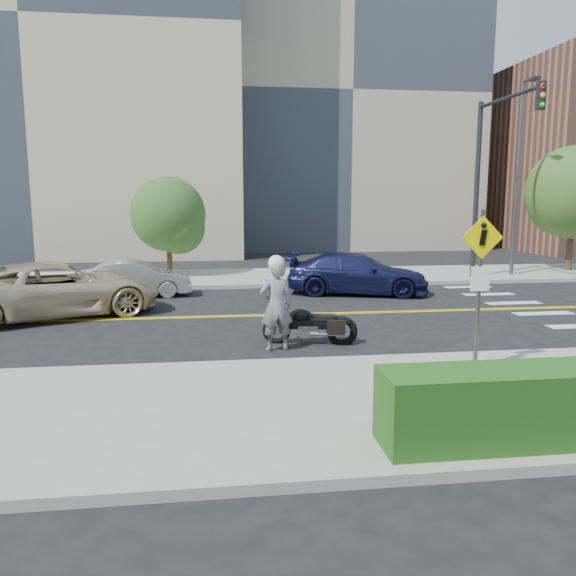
{
  "coord_description": "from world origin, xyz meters",
  "views": [
    {
      "loc": [
        -0.58,
        -15.89,
        3.33
      ],
      "look_at": [
        1.16,
        -2.57,
        1.2
      ],
      "focal_mm": 35.0,
      "sensor_mm": 36.0,
      "label": 1
    }
  ],
  "objects_px": {
    "motorcycle": "(310,316)",
    "suv": "(58,289)",
    "pedestrian_sign": "(480,275)",
    "parked_car_silver": "(135,279)",
    "motorcyclist": "(276,303)",
    "parked_car_blue": "(357,274)"
  },
  "relations": [
    {
      "from": "suv",
      "to": "parked_car_silver",
      "type": "relative_size",
      "value": 1.5
    },
    {
      "from": "motorcycle",
      "to": "parked_car_silver",
      "type": "relative_size",
      "value": 0.56
    },
    {
      "from": "parked_car_blue",
      "to": "parked_car_silver",
      "type": "bearing_deg",
      "value": 101.78
    },
    {
      "from": "suv",
      "to": "motorcyclist",
      "type": "bearing_deg",
      "value": -151.35
    },
    {
      "from": "pedestrian_sign",
      "to": "parked_car_silver",
      "type": "bearing_deg",
      "value": 126.75
    },
    {
      "from": "motorcyclist",
      "to": "suv",
      "type": "height_order",
      "value": "motorcyclist"
    },
    {
      "from": "parked_car_silver",
      "to": "parked_car_blue",
      "type": "distance_m",
      "value": 7.74
    },
    {
      "from": "parked_car_blue",
      "to": "suv",
      "type": "bearing_deg",
      "value": 120.89
    },
    {
      "from": "pedestrian_sign",
      "to": "motorcycle",
      "type": "bearing_deg",
      "value": 131.23
    },
    {
      "from": "motorcycle",
      "to": "suv",
      "type": "relative_size",
      "value": 0.37
    },
    {
      "from": "parked_car_silver",
      "to": "parked_car_blue",
      "type": "height_order",
      "value": "parked_car_blue"
    },
    {
      "from": "motorcyclist",
      "to": "parked_car_silver",
      "type": "relative_size",
      "value": 0.56
    },
    {
      "from": "pedestrian_sign",
      "to": "parked_car_blue",
      "type": "distance_m",
      "value": 9.74
    },
    {
      "from": "pedestrian_sign",
      "to": "parked_car_silver",
      "type": "height_order",
      "value": "pedestrian_sign"
    },
    {
      "from": "pedestrian_sign",
      "to": "parked_car_blue",
      "type": "xyz_separation_m",
      "value": [
        0.21,
        9.65,
        -1.24
      ]
    },
    {
      "from": "motorcycle",
      "to": "pedestrian_sign",
      "type": "bearing_deg",
      "value": -37.87
    },
    {
      "from": "pedestrian_sign",
      "to": "motorcycle",
      "type": "xyz_separation_m",
      "value": [
        -2.62,
        2.99,
        -1.31
      ]
    },
    {
      "from": "motorcycle",
      "to": "parked_car_silver",
      "type": "xyz_separation_m",
      "value": [
        -4.91,
        7.09,
        -0.02
      ]
    },
    {
      "from": "motorcyclist",
      "to": "suv",
      "type": "bearing_deg",
      "value": -43.02
    },
    {
      "from": "pedestrian_sign",
      "to": "motorcyclist",
      "type": "height_order",
      "value": "pedestrian_sign"
    },
    {
      "from": "suv",
      "to": "parked_car_silver",
      "type": "bearing_deg",
      "value": -52.68
    },
    {
      "from": "parked_car_silver",
      "to": "motorcyclist",
      "type": "bearing_deg",
      "value": -156.53
    }
  ]
}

